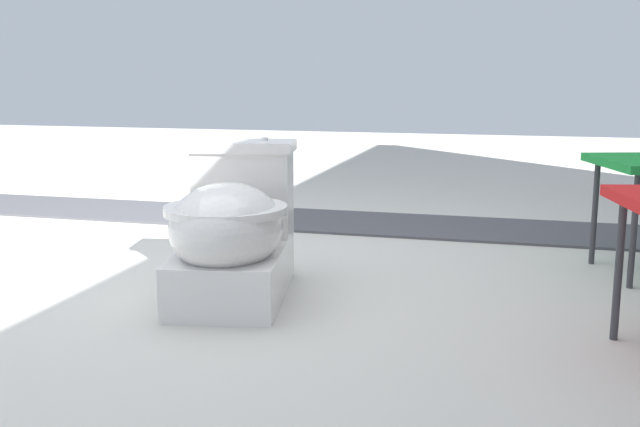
{
  "coord_description": "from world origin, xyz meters",
  "views": [
    {
      "loc": [
        2.33,
        1.19,
        0.74
      ],
      "look_at": [
        0.07,
        0.58,
        0.3
      ],
      "focal_mm": 42.0,
      "sensor_mm": 36.0,
      "label": 1
    }
  ],
  "objects": [
    {
      "name": "ground_plane",
      "position": [
        0.0,
        0.0,
        0.0
      ],
      "size": [
        14.0,
        14.0,
        0.0
      ],
      "primitive_type": "plane",
      "color": "beige"
    },
    {
      "name": "gravel_strip",
      "position": [
        -1.25,
        0.5,
        0.01
      ],
      "size": [
        0.56,
        8.0,
        0.01
      ],
      "primitive_type": "cube",
      "color": "#4C4C51",
      "rests_on": "ground"
    },
    {
      "name": "toilet",
      "position": [
        0.08,
        0.29,
        0.22
      ],
      "size": [
        0.69,
        0.48,
        0.52
      ],
      "rotation": [
        0.0,
        0.0,
        0.18
      ],
      "color": "white",
      "rests_on": "ground"
    }
  ]
}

